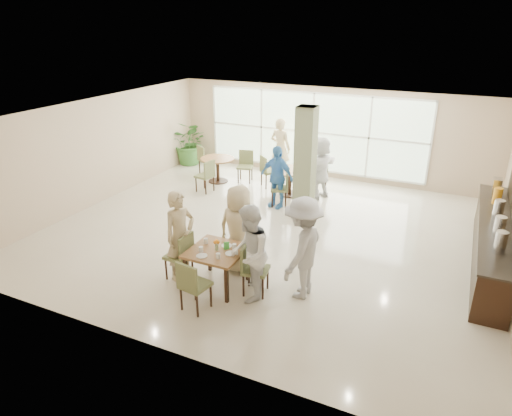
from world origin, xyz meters
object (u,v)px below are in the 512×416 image
at_px(teen_far, 239,229).
at_px(round_table_right, 290,176).
at_px(round_table_left, 218,164).
at_px(adult_standing, 280,148).
at_px(buffet_counter, 494,240).
at_px(adult_b, 320,168).
at_px(potted_plant, 190,143).
at_px(adult_a, 277,177).
at_px(teen_left, 180,236).
at_px(teen_standing, 303,248).
at_px(main_table, 217,254).
at_px(teen_right, 249,254).

bearing_deg(teen_far, round_table_right, -81.32).
relative_size(round_table_left, adult_standing, 0.55).
xyz_separation_m(buffet_counter, teen_far, (-4.56, -2.37, 0.34)).
distance_m(round_table_left, round_table_right, 2.42).
xyz_separation_m(buffet_counter, adult_b, (-4.33, 2.11, 0.32)).
distance_m(potted_plant, adult_a, 4.76).
bearing_deg(teen_left, teen_standing, -58.78).
relative_size(round_table_left, teen_far, 0.58).
xyz_separation_m(potted_plant, teen_left, (3.91, -6.43, 0.12)).
height_order(adult_b, adult_standing, adult_standing).
distance_m(main_table, potted_plant, 7.94).
xyz_separation_m(buffet_counter, potted_plant, (-9.34, 3.35, 0.21)).
relative_size(main_table, adult_a, 0.60).
distance_m(main_table, adult_b, 5.19).
relative_size(teen_right, adult_b, 1.01).
height_order(potted_plant, adult_standing, adult_standing).
bearing_deg(buffet_counter, potted_plant, 160.29).
height_order(buffet_counter, adult_b, buffet_counter).
xyz_separation_m(round_table_left, adult_standing, (1.58, 1.17, 0.39)).
relative_size(buffet_counter, adult_b, 2.68).
bearing_deg(round_table_right, potted_plant, 162.10).
relative_size(teen_right, adult_standing, 0.94).
xyz_separation_m(main_table, adult_b, (0.32, 5.18, 0.22)).
distance_m(main_table, teen_right, 0.75).
xyz_separation_m(teen_left, teen_standing, (2.30, 0.39, 0.06)).
height_order(main_table, adult_b, adult_b).
relative_size(main_table, teen_left, 0.57).
bearing_deg(teen_far, teen_right, 127.92).
bearing_deg(adult_b, teen_far, 17.40).
distance_m(teen_left, teen_far, 1.13).
relative_size(teen_far, teen_standing, 0.94).
bearing_deg(teen_far, buffet_counter, -151.88).
relative_size(teen_left, adult_standing, 0.93).
bearing_deg(adult_a, main_table, -71.52).
distance_m(main_table, teen_left, 0.81).
bearing_deg(teen_right, teen_standing, 100.48).
bearing_deg(teen_standing, main_table, -73.41).
relative_size(teen_far, teen_right, 1.01).
height_order(teen_far, adult_b, teen_far).
relative_size(teen_right, teen_standing, 0.94).
xyz_separation_m(main_table, teen_far, (0.10, 0.70, 0.23)).
height_order(teen_left, teen_right, teen_right).
relative_size(main_table, round_table_right, 0.94).
bearing_deg(adult_standing, potted_plant, 8.09).
relative_size(teen_left, teen_standing, 0.93).
bearing_deg(buffet_counter, teen_left, -150.41).
xyz_separation_m(round_table_right, adult_standing, (-0.84, 1.31, 0.38)).
bearing_deg(teen_right, buffet_counter, 109.15).
bearing_deg(adult_standing, teen_right, 116.42).
height_order(teen_right, adult_b, teen_right).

